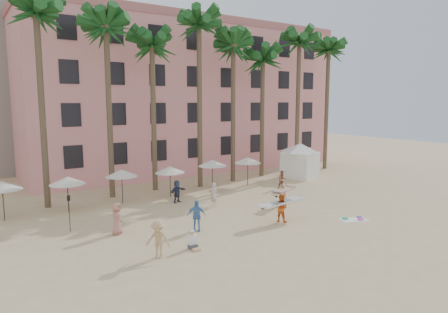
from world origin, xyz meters
TOP-DOWN VIEW (x-y plane):
  - ground at (0.00, 0.00)m, footprint 120.00×120.00m
  - pink_hotel at (7.00, 26.00)m, footprint 35.00×14.00m
  - palm_row at (0.51, 15.00)m, footprint 44.40×5.40m
  - umbrella_row at (-3.00, 12.50)m, footprint 22.50×2.70m
  - cabana at (13.83, 12.76)m, footprint 5.70×5.70m
  - beach_towel at (6.26, -0.06)m, footprint 2.04×1.59m
  - carrier_yellow at (5.21, 5.63)m, footprint 3.33×2.28m
  - carrier_white at (1.94, 2.32)m, footprint 3.12×1.11m
  - beachgoers at (-2.85, 5.98)m, footprint 17.35×10.55m
  - paddle at (-9.94, 7.82)m, footprint 0.18×0.04m
  - seated_man at (-5.18, 1.26)m, footprint 0.43×0.75m

SIDE VIEW (x-z plane):
  - ground at x=0.00m, z-range 0.00..0.00m
  - beach_towel at x=6.26m, z-range -0.04..0.10m
  - seated_man at x=-5.18m, z-range -0.15..0.83m
  - beachgoers at x=-2.85m, z-range -0.04..1.87m
  - carrier_yellow at x=5.21m, z-range 0.14..1.70m
  - carrier_white at x=1.94m, z-range 0.06..1.89m
  - paddle at x=-9.94m, z-range 0.30..2.52m
  - cabana at x=13.83m, z-range 0.32..3.82m
  - umbrella_row at x=-3.00m, z-range 0.97..3.69m
  - pink_hotel at x=7.00m, z-range 0.00..16.00m
  - palm_row at x=0.51m, z-range 4.82..21.12m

